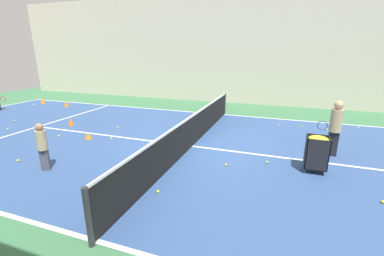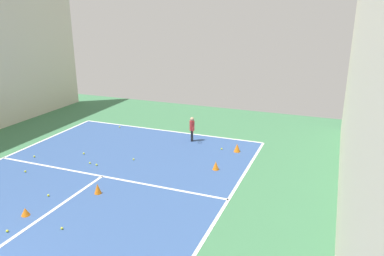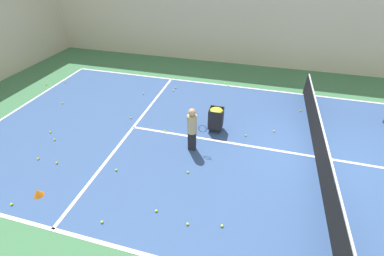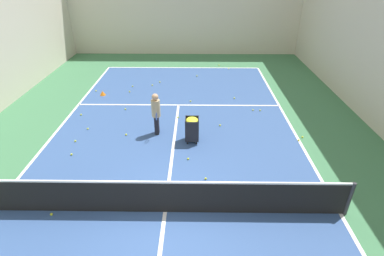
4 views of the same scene
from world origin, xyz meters
The scene contains 18 objects.
line_baseline_near centered at (0.00, -12.09, 0.01)m, with size 9.17×0.10×0.00m, color white.
line_service_near centered at (0.00, -6.65, 0.01)m, with size 9.17×0.10×0.00m, color white.
player_near_baseline centered at (-1.59, -11.19, 0.63)m, with size 0.35×0.53×1.09m.
training_cone_0 centered at (0.52, -3.67, 0.12)m, with size 0.25×0.25×0.23m, color orange.
training_cone_1 centered at (-0.61, -5.53, 0.17)m, with size 0.23×0.23×0.34m, color orange.
training_cone_2 centered at (-3.52, -8.65, 0.16)m, with size 0.24×0.24×0.32m, color orange.
training_cone_3 centered at (-3.78, -10.66, 0.17)m, with size 0.27×0.27×0.34m, color orange.
tennis_ball_2 centered at (-0.91, -3.47, 0.04)m, with size 0.07×0.07×0.07m, color yellow.
tennis_ball_7 centered at (0.73, -7.36, 0.04)m, with size 0.07×0.07×0.07m, color yellow.
tennis_ball_12 centered at (-3.13, -10.66, 0.04)m, with size 0.07×0.07×0.07m, color yellow.
tennis_ball_14 centered at (2.75, -5.92, 0.04)m, with size 0.07×0.07×0.07m, color yellow.
tennis_ball_16 centered at (0.71, -4.80, 0.04)m, with size 0.07×0.07×0.07m, color yellow.
tennis_ball_18 centered at (3.50, -7.15, 0.04)m, with size 0.07×0.07×0.07m, color yellow.
tennis_ball_20 centered at (-0.29, -8.33, 0.04)m, with size 0.07×0.07×0.07m, color yellow.
tennis_ball_21 centered at (0.34, -2.84, 0.04)m, with size 0.07×0.07×0.07m, color yellow.
tennis_ball_24 centered at (1.07, -7.41, 0.04)m, with size 0.07×0.07×0.07m, color yellow.
tennis_ball_26 centered at (2.44, -11.70, 0.04)m, with size 0.07×0.07×0.07m, color yellow.
tennis_ball_35 centered at (1.89, -8.13, 0.04)m, with size 0.07×0.07×0.07m, color yellow.
Camera 2 is at (-7.30, 3.29, 5.61)m, focal length 35.00 mm.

